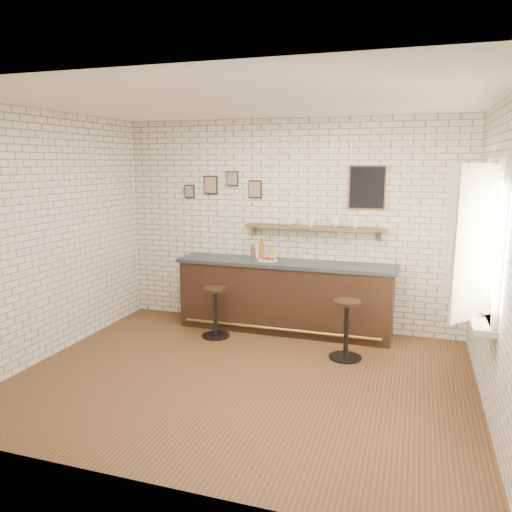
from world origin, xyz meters
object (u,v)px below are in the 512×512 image
(shelf_cup_a, at_px, (289,222))
(book_lower, at_px, (476,310))
(shelf_cup_c, at_px, (335,223))
(shelf_cup_d, at_px, (355,225))
(bitters_bottle_white, at_px, (258,252))
(bar_stool_left, at_px, (215,310))
(ciabatta_sandwich, at_px, (268,258))
(condiment_bottle_yellow, at_px, (274,254))
(book_upper, at_px, (477,309))
(bar_stool_right, at_px, (346,328))
(sandwich_plate, at_px, (268,260))
(bitters_bottle_amber, at_px, (262,251))
(bitters_bottle_brown, at_px, (253,252))
(bar_counter, at_px, (284,296))
(shelf_cup_b, at_px, (311,223))

(shelf_cup_a, bearing_deg, book_lower, -35.07)
(shelf_cup_c, distance_m, shelf_cup_d, 0.27)
(shelf_cup_c, bearing_deg, bitters_bottle_white, 95.73)
(bar_stool_left, distance_m, book_lower, 3.36)
(bar_stool_left, bearing_deg, ciabatta_sandwich, 42.26)
(condiment_bottle_yellow, height_order, book_upper, condiment_bottle_yellow)
(bar_stool_right, height_order, shelf_cup_a, shelf_cup_a)
(sandwich_plate, height_order, bitters_bottle_white, bitters_bottle_white)
(bitters_bottle_white, distance_m, bitters_bottle_amber, 0.07)
(bitters_bottle_amber, relative_size, condiment_bottle_yellow, 1.47)
(shelf_cup_d, height_order, book_lower, shelf_cup_d)
(condiment_bottle_yellow, relative_size, shelf_cup_a, 1.51)
(bitters_bottle_brown, xyz_separation_m, shelf_cup_d, (1.45, 0.07, 0.45))
(bar_stool_left, xyz_separation_m, shelf_cup_c, (1.50, 0.75, 1.18))
(bar_stool_left, height_order, shelf_cup_d, shelf_cup_d)
(bitters_bottle_white, xyz_separation_m, bitters_bottle_amber, (0.06, -0.00, 0.02))
(shelf_cup_c, relative_size, shelf_cup_d, 1.35)
(condiment_bottle_yellow, bearing_deg, book_upper, -32.19)
(bitters_bottle_brown, bearing_deg, bar_counter, -13.76)
(shelf_cup_a, relative_size, book_upper, 0.56)
(shelf_cup_a, bearing_deg, bar_stool_right, -44.91)
(sandwich_plate, xyz_separation_m, bar_stool_left, (-0.59, -0.54, -0.64))
(bar_stool_right, relative_size, book_upper, 3.22)
(condiment_bottle_yellow, relative_size, bar_stool_left, 0.28)
(bitters_bottle_amber, height_order, book_lower, bitters_bottle_amber)
(bitters_bottle_white, xyz_separation_m, bar_stool_right, (1.43, -0.90, -0.71))
(bitters_bottle_brown, height_order, bar_stool_left, bitters_bottle_brown)
(shelf_cup_a, bearing_deg, ciabatta_sandwich, -140.70)
(bar_counter, distance_m, ciabatta_sandwich, 0.60)
(sandwich_plate, xyz_separation_m, bitters_bottle_amber, (-0.13, 0.13, 0.11))
(bar_counter, relative_size, ciabatta_sandwich, 15.33)
(bitters_bottle_amber, distance_m, book_upper, 3.17)
(shelf_cup_d, bearing_deg, bar_stool_left, -159.23)
(bar_counter, relative_size, shelf_cup_c, 22.81)
(bar_stool_right, xyz_separation_m, shelf_cup_c, (-0.33, 0.98, 1.16))
(bitters_bottle_brown, distance_m, shelf_cup_a, 0.70)
(ciabatta_sandwich, xyz_separation_m, bitters_bottle_amber, (-0.14, 0.13, 0.07))
(shelf_cup_a, distance_m, shelf_cup_c, 0.65)
(bar_stool_left, bearing_deg, book_lower, -15.67)
(ciabatta_sandwich, relative_size, shelf_cup_c, 1.49)
(bitters_bottle_white, bearing_deg, bar_counter, -15.93)
(ciabatta_sandwich, bearing_deg, shelf_cup_a, 39.29)
(ciabatta_sandwich, distance_m, condiment_bottle_yellow, 0.14)
(book_upper, bearing_deg, shelf_cup_a, -177.63)
(sandwich_plate, height_order, book_lower, sandwich_plate)
(shelf_cup_b, height_order, book_upper, shelf_cup_b)
(sandwich_plate, bearing_deg, bar_stool_left, -137.33)
(shelf_cup_b, bearing_deg, shelf_cup_c, -66.78)
(shelf_cup_c, height_order, book_lower, shelf_cup_c)
(shelf_cup_c, bearing_deg, book_upper, -132.93)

